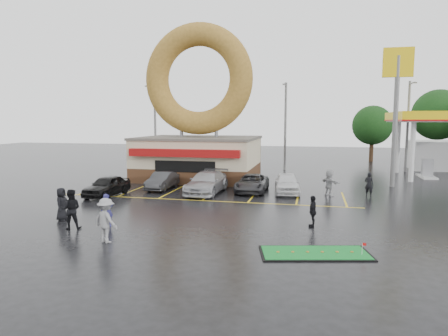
% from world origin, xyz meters
% --- Properties ---
extents(ground, '(120.00, 120.00, 0.00)m').
position_xyz_m(ground, '(0.00, 0.00, 0.00)').
color(ground, black).
rests_on(ground, ground).
extents(donut_shop, '(10.20, 8.70, 13.50)m').
position_xyz_m(donut_shop, '(-3.00, 12.97, 4.46)').
color(donut_shop, '#472B19').
rests_on(donut_shop, ground).
extents(shell_sign, '(2.20, 0.36, 10.60)m').
position_xyz_m(shell_sign, '(13.00, 12.00, 7.38)').
color(shell_sign, slate).
rests_on(shell_sign, ground).
extents(streetlight_left, '(0.40, 2.21, 9.00)m').
position_xyz_m(streetlight_left, '(-10.00, 19.92, 4.78)').
color(streetlight_left, slate).
rests_on(streetlight_left, ground).
extents(streetlight_mid, '(0.40, 2.21, 9.00)m').
position_xyz_m(streetlight_mid, '(4.00, 20.92, 4.78)').
color(streetlight_mid, slate).
rests_on(streetlight_mid, ground).
extents(streetlight_right, '(0.40, 2.21, 9.00)m').
position_xyz_m(streetlight_right, '(16.00, 21.92, 4.78)').
color(streetlight_right, slate).
rests_on(streetlight_right, ground).
extents(tree_far_c, '(6.30, 6.30, 9.00)m').
position_xyz_m(tree_far_c, '(22.00, 34.00, 5.84)').
color(tree_far_c, '#332114').
rests_on(tree_far_c, ground).
extents(tree_far_d, '(4.90, 4.90, 7.00)m').
position_xyz_m(tree_far_d, '(14.00, 32.00, 4.53)').
color(tree_far_d, '#332114').
rests_on(tree_far_d, ground).
extents(car_black, '(1.97, 4.22, 1.40)m').
position_xyz_m(car_black, '(-6.77, 3.50, 0.70)').
color(car_black, black).
rests_on(car_black, ground).
extents(car_dgrey, '(1.41, 3.93, 1.29)m').
position_xyz_m(car_dgrey, '(-4.08, 6.91, 0.65)').
color(car_dgrey, '#2C2C2E').
rests_on(car_dgrey, ground).
extents(car_silver, '(2.38, 5.36, 1.53)m').
position_xyz_m(car_silver, '(-0.42, 6.13, 0.76)').
color(car_silver, '#9B9B9F').
rests_on(car_silver, ground).
extents(car_grey, '(2.11, 4.55, 1.26)m').
position_xyz_m(car_grey, '(2.66, 7.32, 0.63)').
color(car_grey, '#2D2D2F').
rests_on(car_grey, ground).
extents(car_white, '(2.15, 4.39, 1.44)m').
position_xyz_m(car_white, '(5.17, 7.32, 0.72)').
color(car_white, silver).
rests_on(car_white, ground).
extents(person_blue, '(0.70, 0.66, 1.60)m').
position_xyz_m(person_blue, '(-2.75, -3.70, 0.80)').
color(person_blue, navy).
rests_on(person_blue, ground).
extents(person_blackjkt, '(1.13, 1.01, 1.91)m').
position_xyz_m(person_blackjkt, '(-4.20, -4.47, 0.96)').
color(person_blackjkt, black).
rests_on(person_blackjkt, ground).
extents(person_hoodie, '(1.40, 1.10, 1.90)m').
position_xyz_m(person_hoodie, '(-1.50, -6.02, 0.95)').
color(person_hoodie, gray).
rests_on(person_hoodie, ground).
extents(person_bystander, '(0.69, 0.92, 1.71)m').
position_xyz_m(person_bystander, '(-5.63, -3.14, 0.86)').
color(person_bystander, black).
rests_on(person_bystander, ground).
extents(person_cameraman, '(0.38, 0.91, 1.55)m').
position_xyz_m(person_cameraman, '(7.00, -1.58, 0.78)').
color(person_cameraman, black).
rests_on(person_cameraman, ground).
extents(person_walker_near, '(1.47, 1.61, 1.79)m').
position_xyz_m(person_walker_near, '(8.05, 6.90, 0.89)').
color(person_walker_near, '#9A9A9D').
rests_on(person_walker_near, ground).
extents(person_walker_far, '(0.69, 0.56, 1.63)m').
position_xyz_m(person_walker_far, '(10.69, 7.38, 0.81)').
color(person_walker_far, black).
rests_on(person_walker_far, ground).
extents(dumpster, '(2.04, 1.60, 1.30)m').
position_xyz_m(dumpster, '(-7.72, 11.01, 0.65)').
color(dumpster, '#19421A').
rests_on(dumpster, ground).
extents(putting_green, '(4.51, 2.71, 0.53)m').
position_xyz_m(putting_green, '(7.13, -5.58, 0.03)').
color(putting_green, black).
rests_on(putting_green, ground).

